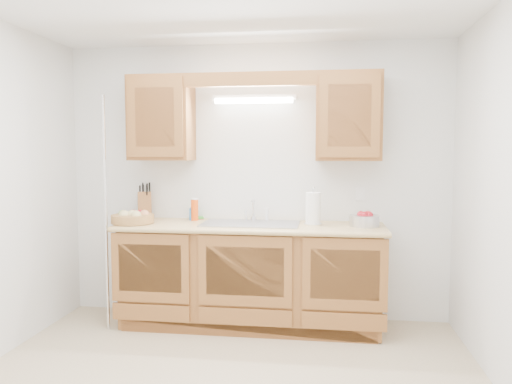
% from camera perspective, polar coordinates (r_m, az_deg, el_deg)
% --- Properties ---
extents(room, '(3.52, 3.50, 2.50)m').
position_cam_1_polar(room, '(3.12, -3.87, -0.54)').
color(room, '#C7B290').
rests_on(room, ground).
extents(base_cabinets, '(2.20, 0.60, 0.86)m').
position_cam_1_polar(base_cabinets, '(4.43, -0.63, -9.59)').
color(base_cabinets, brown).
rests_on(base_cabinets, ground).
extents(countertop, '(2.30, 0.63, 0.04)m').
position_cam_1_polar(countertop, '(4.32, -0.67, -3.98)').
color(countertop, tan).
rests_on(countertop, base_cabinets).
extents(upper_cabinet_left, '(0.55, 0.33, 0.75)m').
position_cam_1_polar(upper_cabinet_left, '(4.62, -10.74, 8.25)').
color(upper_cabinet_left, brown).
rests_on(upper_cabinet_left, room).
extents(upper_cabinet_right, '(0.55, 0.33, 0.75)m').
position_cam_1_polar(upper_cabinet_right, '(4.39, 10.51, 8.44)').
color(upper_cabinet_right, brown).
rests_on(upper_cabinet_right, room).
extents(valance, '(2.20, 0.05, 0.12)m').
position_cam_1_polar(valance, '(4.32, -0.68, 12.78)').
color(valance, brown).
rests_on(valance, room).
extents(fluorescent_fixture, '(0.76, 0.08, 0.08)m').
position_cam_1_polar(fluorescent_fixture, '(4.53, -0.24, 10.59)').
color(fluorescent_fixture, white).
rests_on(fluorescent_fixture, room).
extents(sink, '(0.84, 0.46, 0.36)m').
position_cam_1_polar(sink, '(4.35, -0.62, -4.61)').
color(sink, '#9E9EA3').
rests_on(sink, countertop).
extents(wire_shelf_pole, '(0.03, 0.03, 2.00)m').
position_cam_1_polar(wire_shelf_pole, '(4.41, -16.79, -2.44)').
color(wire_shelf_pole, silver).
rests_on(wire_shelf_pole, ground).
extents(outlet_plate, '(0.08, 0.01, 0.12)m').
position_cam_1_polar(outlet_plate, '(4.56, 11.79, -0.21)').
color(outlet_plate, white).
rests_on(outlet_plate, room).
extents(fruit_basket, '(0.40, 0.40, 0.12)m').
position_cam_1_polar(fruit_basket, '(4.51, -13.91, -2.85)').
color(fruit_basket, '#B48148').
rests_on(fruit_basket, countertop).
extents(knife_block, '(0.19, 0.23, 0.35)m').
position_cam_1_polar(knife_block, '(4.77, -12.62, -1.50)').
color(knife_block, brown).
rests_on(knife_block, countertop).
extents(orange_canister, '(0.08, 0.08, 0.20)m').
position_cam_1_polar(orange_canister, '(4.59, -7.03, -1.97)').
color(orange_canister, '#F24F0D').
rests_on(orange_canister, countertop).
extents(soap_bottle, '(0.08, 0.08, 0.16)m').
position_cam_1_polar(soap_bottle, '(4.62, -7.13, -2.18)').
color(soap_bottle, '#2264AA').
rests_on(soap_bottle, countertop).
extents(sponge, '(0.14, 0.12, 0.02)m').
position_cam_1_polar(sponge, '(4.67, -6.78, -2.98)').
color(sponge, '#CC333F').
rests_on(sponge, countertop).
extents(paper_towel, '(0.17, 0.17, 0.33)m').
position_cam_1_polar(paper_towel, '(4.31, 6.56, -1.92)').
color(paper_towel, silver).
rests_on(paper_towel, countertop).
extents(apple_bowl, '(0.28, 0.28, 0.13)m').
position_cam_1_polar(apple_bowl, '(4.30, 12.29, -3.11)').
color(apple_bowl, silver).
rests_on(apple_bowl, countertop).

